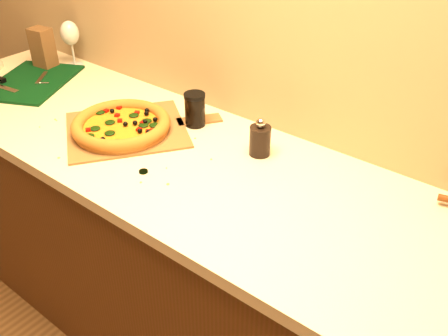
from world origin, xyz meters
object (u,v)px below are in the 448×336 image
(pepper_grinder, at_px, (260,140))
(dark_jar, at_px, (195,109))
(pizza_peel, at_px, (131,129))
(pizza, at_px, (121,125))
(cutting_board, at_px, (31,82))
(wine_glass, at_px, (70,34))

(pepper_grinder, distance_m, dark_jar, 0.29)
(pizza_peel, height_order, pizza, pizza)
(cutting_board, height_order, dark_jar, dark_jar)
(pepper_grinder, distance_m, wine_glass, 1.09)
(cutting_board, relative_size, wine_glass, 2.43)
(pizza_peel, xyz_separation_m, cutting_board, (-0.62, 0.02, 0.00))
(cutting_board, relative_size, dark_jar, 4.05)
(pizza, distance_m, wine_glass, 0.70)
(pizza, bearing_deg, wine_glass, 155.63)
(pizza, distance_m, cutting_board, 0.62)
(pizza_peel, bearing_deg, cutting_board, -145.65)
(pizza_peel, distance_m, pizza, 0.04)
(cutting_board, height_order, pepper_grinder, pepper_grinder)
(pizza, xyz_separation_m, wine_glass, (-0.63, 0.29, 0.11))
(cutting_board, bearing_deg, pizza, -30.93)
(cutting_board, relative_size, pepper_grinder, 3.76)
(pizza_peel, relative_size, dark_jar, 4.68)
(cutting_board, xyz_separation_m, dark_jar, (0.77, 0.15, 0.05))
(pizza, bearing_deg, pizza_peel, 74.14)
(pizza_peel, height_order, wine_glass, wine_glass)
(pizza_peel, bearing_deg, wine_glass, -165.77)
(pepper_grinder, xyz_separation_m, wine_glass, (-1.08, 0.10, 0.09))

